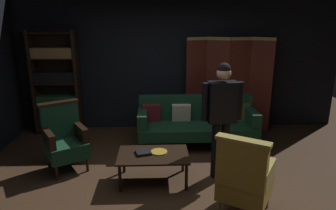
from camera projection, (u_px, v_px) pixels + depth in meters
ground_plane at (170, 185)px, 4.39m from camera, size 10.00×10.00×0.00m
back_wall at (165, 61)px, 6.34m from camera, size 7.20×0.10×2.80m
folding_screen at (228, 83)px, 6.27m from camera, size 1.72×0.34×1.90m
bookshelf at (56, 81)px, 6.11m from camera, size 0.90×0.32×2.05m
velvet_couch at (197, 120)px, 5.68m from camera, size 2.12×0.78×0.88m
coffee_table at (153, 157)px, 4.41m from camera, size 1.00×0.64×0.42m
armchair_gilt_accent at (244, 178)px, 3.62m from camera, size 0.80×0.79×1.04m
armchair_wing_left at (64, 139)px, 4.76m from camera, size 0.79×0.79×1.04m
standing_figure at (222, 111)px, 4.35m from camera, size 0.59×0.26×1.70m
book_black_cloth at (143, 152)px, 4.41m from camera, size 0.25×0.24×0.04m
brass_tray at (159, 152)px, 4.45m from camera, size 0.24×0.24×0.02m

